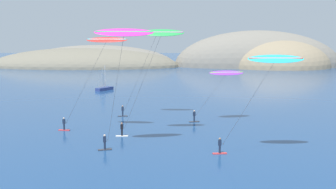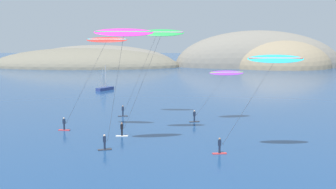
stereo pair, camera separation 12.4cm
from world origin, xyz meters
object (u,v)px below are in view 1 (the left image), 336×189
at_px(kitesurfer_cyan, 272,65).
at_px(kitesurfer_magenta, 123,39).
at_px(kitesurfer_red, 103,48).
at_px(sailboat_near, 105,87).
at_px(kitesurfer_green, 158,41).
at_px(kitesurfer_yellow, 154,40).
at_px(kitesurfer_purple, 224,76).

relative_size(kitesurfer_cyan, kitesurfer_magenta, 0.79).
xyz_separation_m(kitesurfer_cyan, kitesurfer_red, (-18.92, 10.25, 1.54)).
xyz_separation_m(kitesurfer_magenta, kitesurfer_red, (-3.60, 8.64, -1.06)).
bearing_deg(kitesurfer_red, sailboat_near, 99.23).
relative_size(kitesurfer_magenta, kitesurfer_green, 1.00).
relative_size(kitesurfer_yellow, kitesurfer_cyan, 1.24).
bearing_deg(kitesurfer_yellow, kitesurfer_cyan, -57.66).
bearing_deg(kitesurfer_magenta, kitesurfer_red, 112.60).
height_order(kitesurfer_magenta, kitesurfer_red, kitesurfer_magenta).
relative_size(kitesurfer_green, kitesurfer_red, 1.08).
xyz_separation_m(kitesurfer_yellow, kitesurfer_cyan, (12.99, -20.52, -2.37)).
relative_size(kitesurfer_cyan, kitesurfer_green, 0.79).
relative_size(kitesurfer_yellow, kitesurfer_purple, 1.60).
xyz_separation_m(kitesurfer_cyan, kitesurfer_magenta, (-15.33, 1.60, 2.60)).
height_order(sailboat_near, kitesurfer_cyan, kitesurfer_cyan).
xyz_separation_m(kitesurfer_magenta, kitesurfer_purple, (12.54, 15.82, -5.31)).
distance_m(sailboat_near, kitesurfer_purple, 42.79).
height_order(kitesurfer_yellow, kitesurfer_cyan, kitesurfer_yellow).
distance_m(kitesurfer_magenta, kitesurfer_green, 7.15).
height_order(kitesurfer_red, kitesurfer_purple, kitesurfer_red).
relative_size(kitesurfer_red, kitesurfer_purple, 1.52).
distance_m(kitesurfer_yellow, kitesurfer_green, 12.72).
bearing_deg(kitesurfer_purple, kitesurfer_red, -156.03).
bearing_deg(kitesurfer_green, kitesurfer_red, 161.29).
bearing_deg(sailboat_near, kitesurfer_yellow, -68.36).
height_order(kitesurfer_green, kitesurfer_purple, kitesurfer_green).
relative_size(sailboat_near, kitesurfer_red, 0.47).
relative_size(kitesurfer_yellow, kitesurfer_magenta, 0.98).
bearing_deg(kitesurfer_green, kitesurfer_magenta, -119.10).
bearing_deg(kitesurfer_purple, sailboat_near, 122.99).
relative_size(sailboat_near, kitesurfer_cyan, 0.55).
xyz_separation_m(sailboat_near, kitesurfer_purple, (23.08, -35.55, 5.90)).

